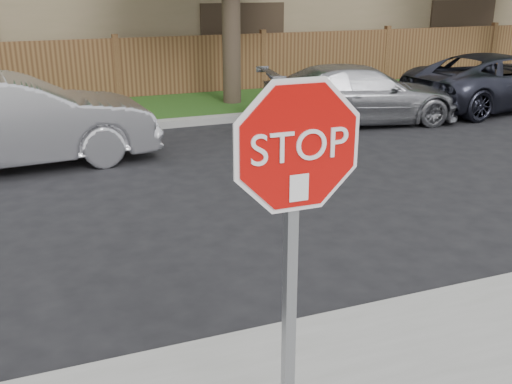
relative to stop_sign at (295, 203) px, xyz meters
name	(u,v)px	position (x,y,z in m)	size (l,w,h in m)	color
ground	(324,322)	(1.02, 1.48, -1.83)	(90.00, 90.00, 0.00)	black
far_curb	(145,125)	(1.02, 9.63, -1.75)	(70.00, 0.30, 0.15)	gray
grass_strip	(131,111)	(1.02, 11.28, -1.77)	(70.00, 3.00, 0.12)	#1E4714
fence	(117,70)	(1.02, 12.88, -1.03)	(70.00, 0.12, 1.60)	#50301C
stop_sign	(295,203)	(0.00, 0.00, 0.00)	(1.01, 0.13, 2.55)	gray
sedan_left	(10,121)	(-1.55, 7.74, -1.05)	(1.64, 4.71, 1.55)	silver
sedan_right	(360,94)	(5.53, 8.49, -1.20)	(1.76, 4.34, 1.26)	#9FA0A6
sedan_far_right	(498,81)	(9.53, 8.73, -1.17)	(2.19, 4.75, 1.32)	#2F313F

